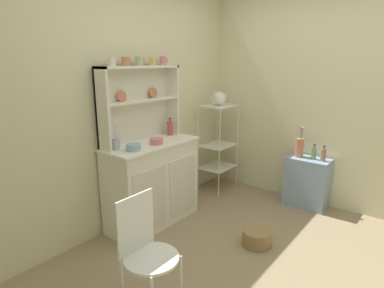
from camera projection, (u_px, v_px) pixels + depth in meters
ground_plane at (271, 273)px, 2.61m from camera, size 3.84×3.84×0.00m
wall_back at (130, 104)px, 3.27m from camera, size 3.84×0.05×2.50m
wall_right at (342, 101)px, 3.53m from camera, size 0.05×3.84×2.50m
hutch_cabinet at (153, 182)px, 3.34m from camera, size 1.03×0.45×0.87m
hutch_shelf_unit at (138, 98)px, 3.22m from camera, size 0.96×0.18×0.76m
bakers_rack at (218, 139)px, 4.16m from camera, size 0.45×0.35×1.13m
side_shelf_blue at (307, 182)px, 3.77m from camera, size 0.28×0.48×0.58m
wire_chair at (145, 246)px, 2.08m from camera, size 0.36×0.36×0.85m
floor_basket at (257, 237)px, 3.00m from camera, size 0.27×0.27×0.15m
cup_cream_0 at (112, 62)px, 2.85m from camera, size 0.08×0.06×0.08m
cup_terracotta_1 at (126, 61)px, 2.98m from camera, size 0.09×0.08×0.08m
cup_sage_2 at (139, 61)px, 3.10m from camera, size 0.09×0.08×0.09m
cup_gold_3 at (153, 61)px, 3.24m from camera, size 0.08×0.07×0.08m
cup_rose_4 at (163, 61)px, 3.36m from camera, size 0.08×0.07×0.09m
bowl_mixing_large at (133, 147)px, 2.95m from camera, size 0.13×0.13×0.06m
bowl_floral_medium at (156, 141)px, 3.18m from camera, size 0.13×0.13×0.06m
jam_bottle at (170, 128)px, 3.55m from camera, size 0.06×0.06×0.19m
utensil_jar at (116, 144)px, 2.98m from camera, size 0.08×0.08×0.23m
porcelain_teapot at (219, 99)px, 4.03m from camera, size 0.26×0.17×0.19m
flower_vase at (300, 147)px, 3.74m from camera, size 0.10×0.10×0.37m
oil_bottle at (314, 153)px, 3.65m from camera, size 0.06×0.06×0.18m
vinegar_bottle at (323, 155)px, 3.59m from camera, size 0.06×0.06×0.18m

